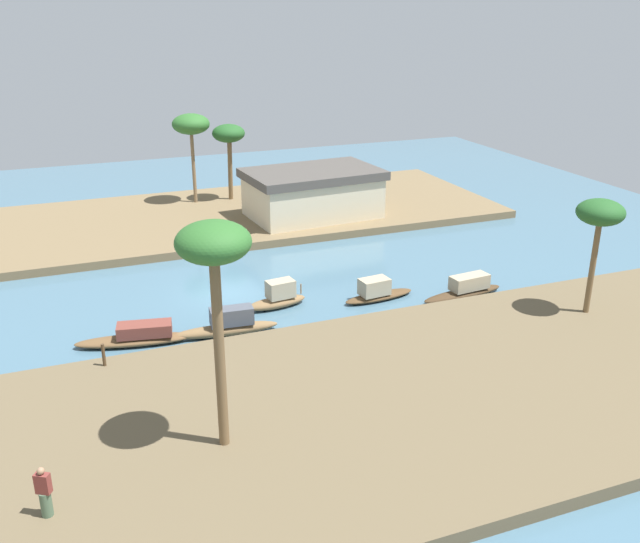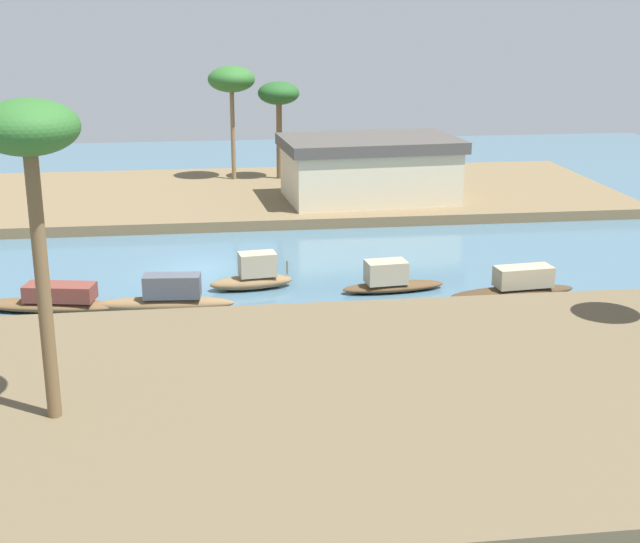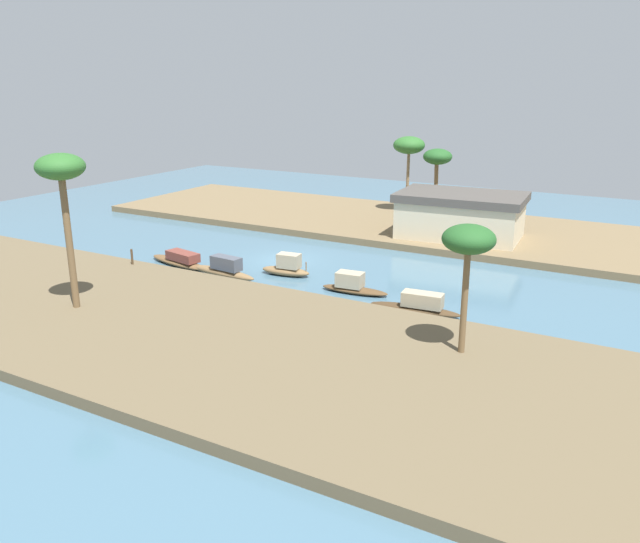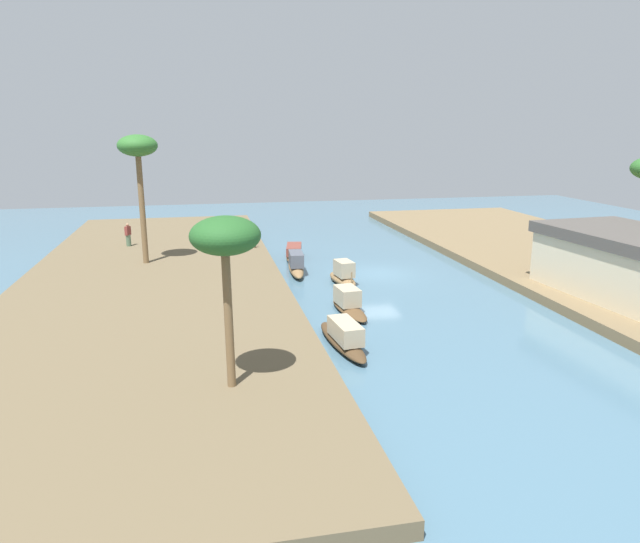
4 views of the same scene
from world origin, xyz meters
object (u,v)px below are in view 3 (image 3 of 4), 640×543
at_px(sampan_with_tall_canopy, 353,285).
at_px(riverside_building, 460,215).
at_px(palm_tree_right_tall, 409,146).
at_px(sampan_foreground, 287,267).
at_px(palm_tree_left_far, 469,243).
at_px(sampan_open_hull, 224,269).
at_px(palm_tree_right_short, 438,159).
at_px(mooring_post, 132,257).
at_px(palm_tree_left_near, 61,174).
at_px(sampan_upstream_small, 180,260).
at_px(sampan_near_left_bank, 418,306).

height_order(sampan_with_tall_canopy, riverside_building, riverside_building).
bearing_deg(sampan_with_tall_canopy, palm_tree_right_tall, 98.34).
relative_size(sampan_foreground, palm_tree_right_tall, 0.50).
height_order(palm_tree_left_far, palm_tree_right_tall, palm_tree_right_tall).
distance_m(sampan_open_hull, palm_tree_right_short, 23.13).
height_order(mooring_post, palm_tree_left_near, palm_tree_left_near).
xyz_separation_m(palm_tree_left_near, palm_tree_right_short, (8.40, 31.00, -1.99)).
xyz_separation_m(sampan_upstream_small, palm_tree_right_short, (9.99, 21.27, 5.00)).
distance_m(sampan_open_hull, mooring_post, 6.11).
distance_m(sampan_near_left_bank, palm_tree_left_far, 7.85).
height_order(palm_tree_left_near, palm_tree_right_tall, palm_tree_left_near).
relative_size(mooring_post, palm_tree_right_short, 0.17).
height_order(sampan_upstream_small, riverside_building, riverside_building).
relative_size(sampan_foreground, palm_tree_left_far, 0.59).
bearing_deg(sampan_upstream_small, palm_tree_right_tall, 82.23).
distance_m(sampan_near_left_bank, mooring_post, 18.67).
bearing_deg(palm_tree_right_tall, palm_tree_left_far, -63.60).
xyz_separation_m(palm_tree_left_far, palm_tree_right_short, (-10.71, 26.76, -0.01)).
relative_size(sampan_with_tall_canopy, riverside_building, 0.43).
bearing_deg(palm_tree_right_tall, palm_tree_right_short, -5.51).
distance_m(sampan_near_left_bank, sampan_upstream_small, 16.91).
bearing_deg(palm_tree_left_near, sampan_foreground, 63.50).
xyz_separation_m(sampan_upstream_small, sampan_with_tall_canopy, (12.38, 0.66, 0.07)).
height_order(palm_tree_left_near, palm_tree_left_far, palm_tree_left_near).
bearing_deg(palm_tree_right_tall, mooring_post, -110.43).
bearing_deg(sampan_near_left_bank, mooring_post, 179.98).
relative_size(palm_tree_left_far, palm_tree_right_short, 0.99).
xyz_separation_m(sampan_foreground, mooring_post, (-8.96, -4.22, 0.48)).
height_order(sampan_upstream_small, sampan_with_tall_canopy, sampan_with_tall_canopy).
distance_m(mooring_post, palm_tree_left_far, 23.00).
bearing_deg(sampan_near_left_bank, palm_tree_left_near, -155.15).
relative_size(sampan_with_tall_canopy, palm_tree_left_far, 0.72).
height_order(sampan_foreground, mooring_post, mooring_post).
height_order(sampan_foreground, sampan_with_tall_canopy, sampan_foreground).
relative_size(sampan_near_left_bank, palm_tree_right_short, 0.87).
xyz_separation_m(mooring_post, palm_tree_left_far, (22.38, -2.94, 4.39)).
xyz_separation_m(sampan_upstream_small, palm_tree_left_far, (20.70, -5.49, 5.01)).
height_order(mooring_post, riverside_building, riverside_building).
height_order(palm_tree_right_tall, riverside_building, palm_tree_right_tall).
height_order(sampan_near_left_bank, sampan_open_hull, sampan_open_hull).
bearing_deg(sampan_open_hull, palm_tree_left_near, -100.41).
relative_size(sampan_near_left_bank, sampan_with_tall_canopy, 1.22).
bearing_deg(sampan_upstream_small, palm_tree_right_short, 75.77).
distance_m(sampan_foreground, sampan_with_tall_canopy, 5.21).
bearing_deg(riverside_building, palm_tree_left_near, -121.54).
bearing_deg(palm_tree_right_tall, sampan_near_left_bank, -66.65).
xyz_separation_m(sampan_foreground, palm_tree_left_far, (13.42, -7.16, 4.87)).
distance_m(palm_tree_right_tall, riverside_building, 10.43).
xyz_separation_m(sampan_near_left_bank, riverside_building, (-2.70, 15.57, 1.73)).
bearing_deg(sampan_foreground, mooring_post, -161.87).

